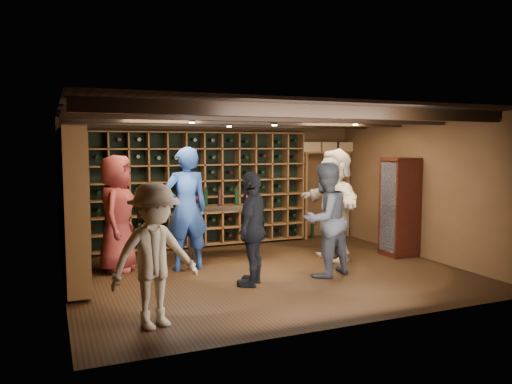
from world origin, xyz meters
name	(u,v)px	position (x,y,z in m)	size (l,w,h in m)	color
ground	(267,272)	(0.00, 0.00, 0.00)	(6.00, 6.00, 0.00)	black
room_shell	(266,118)	(0.00, 0.05, 2.42)	(6.00, 6.00, 6.00)	#52341C
wine_rack_back	(194,189)	(-0.52, 2.33, 1.15)	(4.65, 0.30, 2.20)	brown
wine_rack_left	(72,203)	(-2.83, 0.82, 1.15)	(0.30, 2.65, 2.20)	brown
crate_shelf	(326,165)	(2.41, 2.32, 1.57)	(1.20, 0.32, 2.07)	brown
display_cabinet	(400,209)	(2.71, 0.20, 0.86)	(0.55, 0.50, 1.75)	black
man_blue_shirt	(186,209)	(-1.13, 0.68, 0.99)	(0.72, 0.47, 1.98)	navy
man_grey_suit	(325,220)	(0.73, -0.52, 0.87)	(0.85, 0.66, 1.75)	#222227
guest_red_floral	(117,213)	(-2.17, 1.01, 0.93)	(0.91, 0.59, 1.85)	maroon
guest_woman_black	(252,229)	(-0.48, -0.56, 0.82)	(0.96, 0.40, 1.63)	black
guest_khaki	(154,256)	(-2.10, -1.69, 0.80)	(1.03, 0.59, 1.60)	gray
guest_beige	(335,204)	(1.48, 0.42, 0.97)	(1.80, 0.57, 1.95)	tan
tasting_table	(223,212)	(-0.29, 1.28, 0.81)	(1.29, 0.76, 1.21)	black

